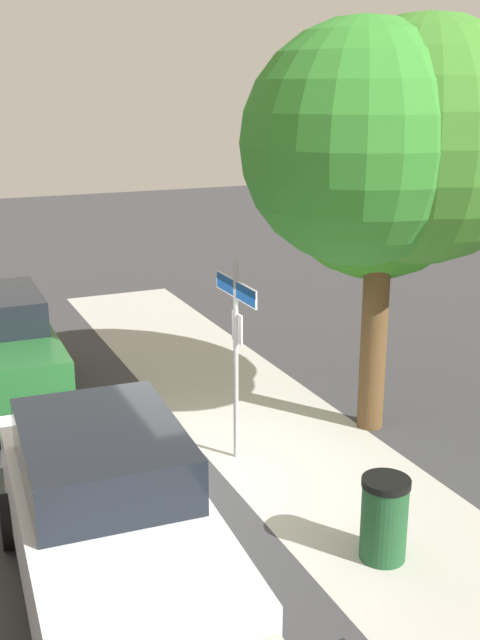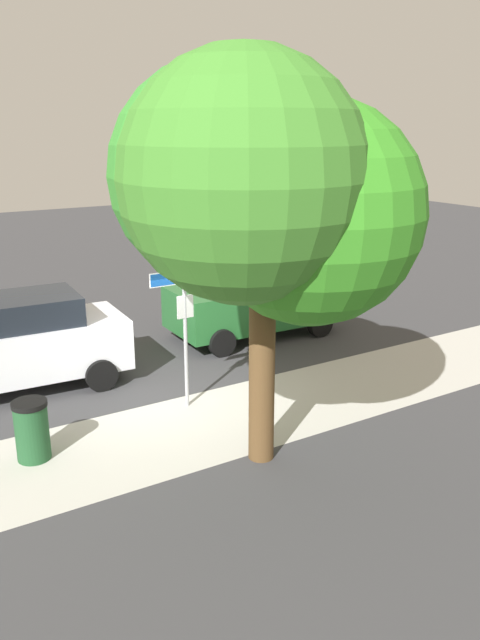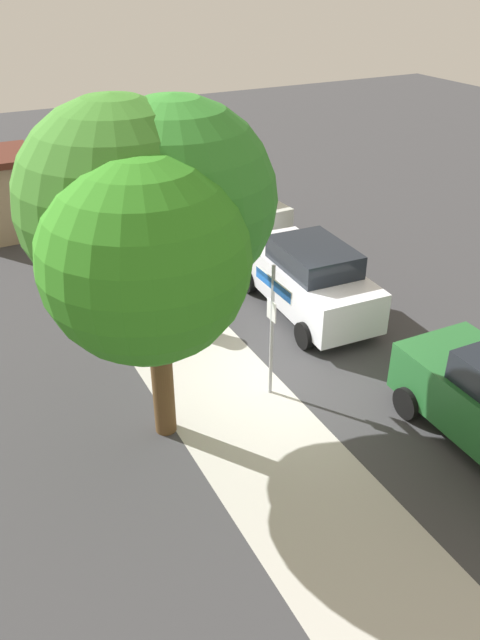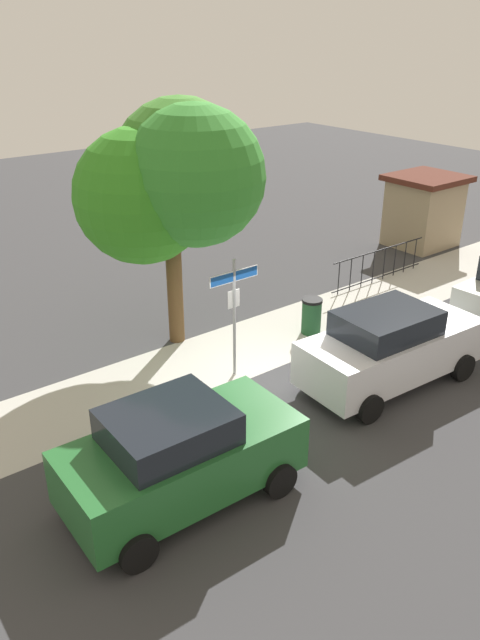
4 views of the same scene
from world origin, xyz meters
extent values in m
plane|color=#38383A|center=(0.00, 0.00, 0.00)|extent=(60.00, 60.00, 0.00)
cube|color=#B1AEA5|center=(2.00, 1.30, 0.00)|extent=(24.00, 2.60, 0.00)
cylinder|color=#9EA0A5|center=(-0.28, 0.40, 1.44)|extent=(0.07, 0.07, 2.88)
cube|color=#144799|center=(-0.28, 0.40, 2.49)|extent=(1.29, 0.02, 0.22)
cube|color=white|center=(-0.28, 0.40, 2.49)|extent=(1.32, 0.02, 0.25)
cube|color=silver|center=(-0.28, 0.42, 1.94)|extent=(0.32, 0.02, 0.42)
cylinder|color=brown|center=(-0.39, 2.74, 1.41)|extent=(0.40, 0.40, 2.83)
sphere|color=#348A21|center=(-0.99, 3.06, 3.86)|extent=(3.23, 3.23, 3.23)
sphere|color=#33862C|center=(-0.07, 2.14, 4.37)|extent=(3.29, 3.29, 3.29)
sphere|color=#3D8129|center=(0.12, 3.03, 4.39)|extent=(3.35, 3.35, 3.35)
cube|color=#24642D|center=(-3.59, -2.48, 0.82)|extent=(4.14, 1.96, 1.01)
cube|color=black|center=(-3.83, -2.47, 1.60)|extent=(2.00, 1.68, 0.56)
cylinder|color=black|center=(-2.17, -1.58, 0.32)|extent=(0.64, 0.23, 0.64)
cylinder|color=black|center=(-2.22, -3.44, 0.32)|extent=(0.64, 0.23, 0.64)
cylinder|color=black|center=(-4.96, -1.51, 0.32)|extent=(0.64, 0.23, 0.64)
cylinder|color=black|center=(-5.00, -3.38, 0.32)|extent=(0.64, 0.23, 0.64)
cube|color=silver|center=(2.30, -2.09, 0.82)|extent=(4.54, 1.98, 1.01)
cube|color=black|center=(2.04, -2.08, 1.61)|extent=(2.22, 1.64, 0.56)
cylinder|color=black|center=(0.84, -1.14, 0.32)|extent=(0.65, 0.25, 0.64)
cylinder|color=black|center=(0.75, -2.88, 0.32)|extent=(0.65, 0.25, 0.64)
cylinder|color=#1E4C28|center=(2.69, 0.90, 0.45)|extent=(0.52, 0.52, 0.90)
cylinder|color=black|center=(2.69, 0.90, 0.94)|extent=(0.55, 0.55, 0.08)
camera|label=1|loc=(8.98, -3.66, 5.07)|focal=43.42mm
camera|label=2|loc=(4.60, 10.22, 5.05)|focal=35.56mm
camera|label=3|loc=(-9.14, 5.66, 7.76)|focal=34.75mm
camera|label=4|loc=(-8.09, -9.90, 7.55)|focal=35.19mm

